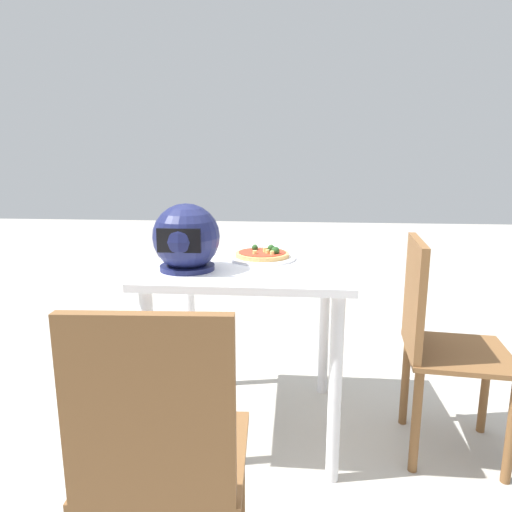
{
  "coord_description": "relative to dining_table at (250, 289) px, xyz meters",
  "views": [
    {
      "loc": [
        -0.19,
        1.9,
        1.21
      ],
      "look_at": [
        -0.02,
        -0.03,
        0.8
      ],
      "focal_mm": 32.01,
      "sensor_mm": 36.0,
      "label": 1
    }
  ],
  "objects": [
    {
      "name": "ground_plane",
      "position": [
        0.0,
        0.0,
        -0.66
      ],
      "size": [
        14.0,
        14.0,
        0.0
      ],
      "primitive_type": "plane",
      "color": "#B2ADA3"
    },
    {
      "name": "dining_table",
      "position": [
        0.0,
        0.0,
        0.0
      ],
      "size": [
        0.82,
        0.8,
        0.78
      ],
      "color": "white",
      "rests_on": "ground"
    },
    {
      "name": "pizza_plate",
      "position": [
        -0.05,
        -0.06,
        0.13
      ],
      "size": [
        0.3,
        0.3,
        0.01
      ],
      "primitive_type": "cylinder",
      "color": "white",
      "rests_on": "dining_table"
    },
    {
      "name": "pizza",
      "position": [
        -0.05,
        -0.06,
        0.15
      ],
      "size": [
        0.24,
        0.24,
        0.05
      ],
      "color": "tan",
      "rests_on": "pizza_plate"
    },
    {
      "name": "motorcycle_helmet",
      "position": [
        0.23,
        0.16,
        0.25
      ],
      "size": [
        0.26,
        0.26,
        0.26
      ],
      "color": "#191E4C",
      "rests_on": "dining_table"
    },
    {
      "name": "chair_side",
      "position": [
        -0.77,
        0.1,
        -0.15
      ],
      "size": [
        0.44,
        0.44,
        0.9
      ],
      "color": "brown",
      "rests_on": "ground"
    },
    {
      "name": "chair_far",
      "position": [
        0.12,
        0.94,
        -0.15
      ],
      "size": [
        0.42,
        0.42,
        0.9
      ],
      "color": "brown",
      "rests_on": "ground"
    }
  ]
}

